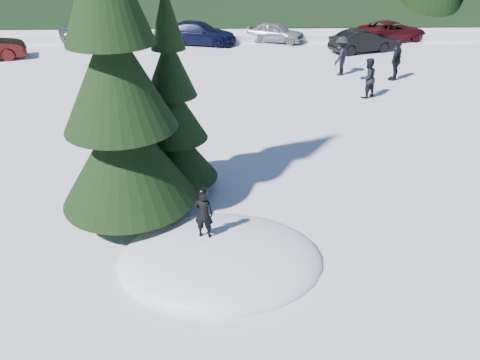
{
  "coord_description": "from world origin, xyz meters",
  "views": [
    {
      "loc": [
        0.19,
        -8.16,
        6.4
      ],
      "look_at": [
        0.47,
        1.65,
        1.1
      ],
      "focal_mm": 35.0,
      "sensor_mm": 36.0,
      "label": 1
    }
  ],
  "objects_px": {
    "car_3": "(199,33)",
    "car_5": "(362,41)",
    "car_2": "(105,31)",
    "car_4": "(275,32)",
    "adult_1": "(396,60)",
    "spruce_short": "(173,118)",
    "spruce_tall": "(117,89)",
    "child_skier": "(204,214)",
    "adult_2": "(341,56)",
    "adult_0": "(367,78)",
    "car_6": "(392,31)"
  },
  "relations": [
    {
      "from": "car_3",
      "to": "car_5",
      "type": "height_order",
      "value": "car_3"
    },
    {
      "from": "car_2",
      "to": "car_4",
      "type": "xyz_separation_m",
      "value": [
        10.7,
        -0.01,
        -0.14
      ]
    },
    {
      "from": "adult_1",
      "to": "car_2",
      "type": "height_order",
      "value": "adult_1"
    },
    {
      "from": "spruce_short",
      "to": "car_4",
      "type": "xyz_separation_m",
      "value": [
        4.5,
        18.96,
        -1.49
      ]
    },
    {
      "from": "adult_1",
      "to": "car_5",
      "type": "relative_size",
      "value": 0.49
    },
    {
      "from": "spruce_tall",
      "to": "child_skier",
      "type": "distance_m",
      "value": 3.31
    },
    {
      "from": "adult_1",
      "to": "car_5",
      "type": "height_order",
      "value": "adult_1"
    },
    {
      "from": "adult_2",
      "to": "car_4",
      "type": "xyz_separation_m",
      "value": [
        -2.47,
        7.6,
        -0.31
      ]
    },
    {
      "from": "spruce_tall",
      "to": "car_5",
      "type": "height_order",
      "value": "spruce_tall"
    },
    {
      "from": "adult_0",
      "to": "car_4",
      "type": "xyz_separation_m",
      "value": [
        -2.82,
        11.15,
        -0.23
      ]
    },
    {
      "from": "adult_1",
      "to": "adult_2",
      "type": "relative_size",
      "value": 1.02
    },
    {
      "from": "spruce_short",
      "to": "child_skier",
      "type": "bearing_deg",
      "value": -73.72
    },
    {
      "from": "spruce_tall",
      "to": "car_6",
      "type": "xyz_separation_m",
      "value": [
        12.97,
        20.51,
        -2.69
      ]
    },
    {
      "from": "adult_0",
      "to": "car_6",
      "type": "height_order",
      "value": "adult_0"
    },
    {
      "from": "spruce_tall",
      "to": "car_2",
      "type": "distance_m",
      "value": 21.18
    },
    {
      "from": "adult_0",
      "to": "car_5",
      "type": "distance_m",
      "value": 8.52
    },
    {
      "from": "adult_0",
      "to": "adult_2",
      "type": "bearing_deg",
      "value": -115.59
    },
    {
      "from": "spruce_short",
      "to": "adult_0",
      "type": "bearing_deg",
      "value": 46.92
    },
    {
      "from": "child_skier",
      "to": "car_3",
      "type": "distance_m",
      "value": 21.47
    },
    {
      "from": "spruce_short",
      "to": "car_3",
      "type": "bearing_deg",
      "value": 90.98
    },
    {
      "from": "spruce_short",
      "to": "car_2",
      "type": "distance_m",
      "value": 20.01
    },
    {
      "from": "adult_0",
      "to": "spruce_tall",
      "type": "bearing_deg",
      "value": 16.79
    },
    {
      "from": "spruce_short",
      "to": "adult_1",
      "type": "height_order",
      "value": "spruce_short"
    },
    {
      "from": "adult_1",
      "to": "car_4",
      "type": "distance_m",
      "value": 9.85
    },
    {
      "from": "spruce_tall",
      "to": "car_3",
      "type": "height_order",
      "value": "spruce_tall"
    },
    {
      "from": "car_3",
      "to": "car_5",
      "type": "xyz_separation_m",
      "value": [
        9.61,
        -2.4,
        -0.04
      ]
    },
    {
      "from": "car_5",
      "to": "car_6",
      "type": "height_order",
      "value": "car_5"
    },
    {
      "from": "spruce_tall",
      "to": "car_3",
      "type": "xyz_separation_m",
      "value": [
        0.68,
        19.9,
        -2.64
      ]
    },
    {
      "from": "adult_0",
      "to": "adult_1",
      "type": "xyz_separation_m",
      "value": [
        2.05,
        2.59,
        0.1
      ]
    },
    {
      "from": "adult_0",
      "to": "car_6",
      "type": "bearing_deg",
      "value": -143.56
    },
    {
      "from": "spruce_short",
      "to": "car_5",
      "type": "xyz_separation_m",
      "value": [
        9.29,
        16.1,
        -1.47
      ]
    },
    {
      "from": "adult_0",
      "to": "car_3",
      "type": "height_order",
      "value": "adult_0"
    },
    {
      "from": "spruce_short",
      "to": "car_2",
      "type": "height_order",
      "value": "spruce_short"
    },
    {
      "from": "spruce_tall",
      "to": "spruce_short",
      "type": "relative_size",
      "value": 1.6
    },
    {
      "from": "spruce_short",
      "to": "car_5",
      "type": "relative_size",
      "value": 1.39
    },
    {
      "from": "child_skier",
      "to": "car_6",
      "type": "relative_size",
      "value": 0.25
    },
    {
      "from": "car_3",
      "to": "car_4",
      "type": "height_order",
      "value": "car_3"
    },
    {
      "from": "car_4",
      "to": "adult_2",
      "type": "bearing_deg",
      "value": -139.33
    },
    {
      "from": "spruce_tall",
      "to": "adult_1",
      "type": "relative_size",
      "value": 4.56
    },
    {
      "from": "adult_2",
      "to": "car_2",
      "type": "xyz_separation_m",
      "value": [
        -13.17,
        7.62,
        -0.17
      ]
    },
    {
      "from": "car_2",
      "to": "car_6",
      "type": "bearing_deg",
      "value": -112.62
    },
    {
      "from": "spruce_tall",
      "to": "adult_1",
      "type": "xyz_separation_m",
      "value": [
        10.36,
        11.81,
        -2.38
      ]
    },
    {
      "from": "car_2",
      "to": "spruce_tall",
      "type": "bearing_deg",
      "value": 171.28
    },
    {
      "from": "car_3",
      "to": "car_2",
      "type": "bearing_deg",
      "value": 98.13
    },
    {
      "from": "spruce_tall",
      "to": "car_4",
      "type": "bearing_deg",
      "value": 74.9
    },
    {
      "from": "child_skier",
      "to": "car_3",
      "type": "bearing_deg",
      "value": -75.36
    },
    {
      "from": "spruce_tall",
      "to": "car_5",
      "type": "bearing_deg",
      "value": 59.54
    },
    {
      "from": "adult_0",
      "to": "adult_1",
      "type": "bearing_deg",
      "value": -159.55
    },
    {
      "from": "adult_2",
      "to": "car_5",
      "type": "bearing_deg",
      "value": -172.19
    },
    {
      "from": "child_skier",
      "to": "car_2",
      "type": "bearing_deg",
      "value": -60.63
    }
  ]
}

